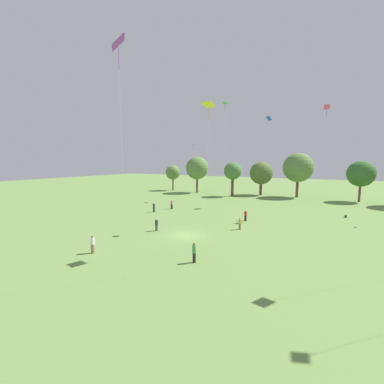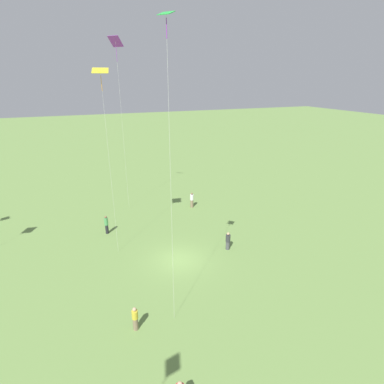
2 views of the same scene
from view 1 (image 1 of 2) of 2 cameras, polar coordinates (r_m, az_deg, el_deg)
ground_plane at (r=33.17m, az=-1.28°, el=-9.63°), size 240.00×240.00×0.00m
tree_0 at (r=82.75m, az=-4.28°, el=4.35°), size 4.65×4.65×8.13m
tree_1 at (r=76.32m, az=1.14°, el=5.32°), size 6.69×6.69×10.69m
tree_2 at (r=69.26m, az=9.02°, el=4.55°), size 4.67×4.67×9.14m
tree_3 at (r=73.49m, az=15.12°, el=4.06°), size 6.26×6.26×9.25m
tree_4 at (r=71.99m, az=22.51°, el=5.03°), size 7.58×7.58×11.54m
tree_5 at (r=70.75m, az=33.44°, el=3.40°), size 5.99×5.99×9.53m
person_0 at (r=48.32m, az=-8.46°, el=-3.39°), size 0.57×0.57×1.74m
person_1 at (r=41.69m, az=11.81°, el=-5.14°), size 0.56×0.56×1.71m
person_2 at (r=28.78m, az=-21.23°, el=-10.81°), size 0.49×0.49×1.85m
person_3 at (r=50.99m, az=-4.54°, el=-2.74°), size 0.56×0.56×1.86m
person_4 at (r=35.44m, az=-7.89°, el=-7.22°), size 0.44×0.44×1.69m
person_5 at (r=36.32m, az=10.59°, el=-6.94°), size 0.53×0.53×1.65m
person_6 at (r=24.54m, az=0.49°, el=-13.30°), size 0.41×0.41×1.92m
kite_0 at (r=36.66m, az=7.27°, el=16.49°), size 0.88×0.88×17.35m
kite_3 at (r=21.93m, az=-16.02°, el=27.93°), size 1.54×1.54×18.46m
kite_4 at (r=57.54m, az=16.68°, el=14.65°), size 1.34×1.25×18.63m
kite_5 at (r=61.12m, az=0.31°, el=9.99°), size 1.38×1.38×13.40m
kite_6 at (r=27.11m, az=3.62°, el=17.80°), size 1.32×1.27×15.28m
kite_7 at (r=48.63m, az=27.71°, el=15.20°), size 1.01×0.77×18.50m
picnic_bag_0 at (r=50.42m, az=30.97°, el=-4.65°), size 0.34×0.40×0.40m
picnic_bag_1 at (r=43.47m, az=32.57°, el=-6.57°), size 0.29×0.25×0.25m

